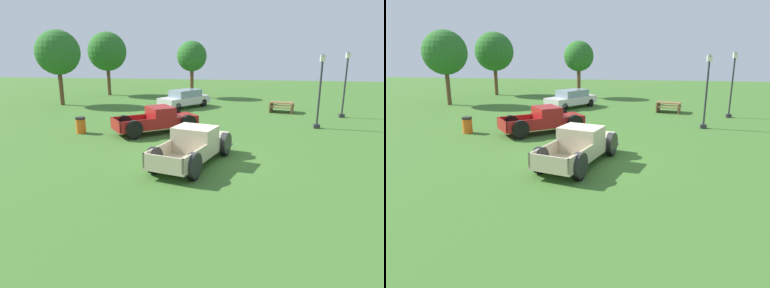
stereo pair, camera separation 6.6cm
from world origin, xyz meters
TOP-DOWN VIEW (x-y plane):
  - ground_plane at (0.00, 0.00)m, footprint 80.00×80.00m
  - pickup_truck_foreground at (-0.27, -0.34)m, footprint 3.36×5.53m
  - pickup_truck_behind_left at (-2.96, 4.94)m, footprint 5.10×4.40m
  - sedan_distant_a at (-2.96, 13.84)m, footprint 4.10×4.62m
  - lamp_post_near at (8.92, 11.15)m, footprint 0.36×0.36m
  - lamp_post_far at (6.41, 7.28)m, footprint 0.36×0.36m
  - picnic_table at (4.85, 12.73)m, footprint 2.12×1.89m
  - trash_can at (-7.62, 4.06)m, footprint 0.59×0.59m
  - oak_tree_east at (-3.18, 20.07)m, footprint 2.92×2.92m
  - oak_tree_west at (-13.77, 13.85)m, footprint 3.74×3.74m
  - oak_tree_center at (-12.01, 20.69)m, footprint 3.92×3.92m

SIDE VIEW (x-z plane):
  - ground_plane at x=0.00m, z-range 0.00..0.00m
  - trash_can at x=-7.62m, z-range 0.00..0.95m
  - picnic_table at x=4.85m, z-range 0.10..0.88m
  - pickup_truck_behind_left at x=-2.96m, z-range -0.04..1.50m
  - pickup_truck_foreground at x=-0.27m, z-range -0.04..1.56m
  - sedan_distant_a at x=-2.96m, z-range 0.04..1.51m
  - lamp_post_far at x=6.41m, z-range 0.11..4.61m
  - lamp_post_near at x=8.92m, z-range 0.11..4.70m
  - oak_tree_east at x=-3.18m, z-range 1.25..6.74m
  - oak_tree_center at x=-12.01m, z-range 1.23..7.64m
  - oak_tree_west at x=-13.77m, z-range 1.27..7.60m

